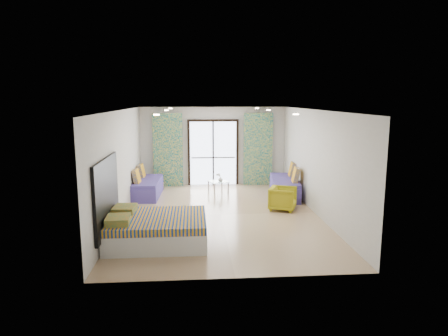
{
  "coord_description": "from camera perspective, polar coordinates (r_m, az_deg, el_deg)",
  "views": [
    {
      "loc": [
        -0.68,
        -10.01,
        2.99
      ],
      "look_at": [
        0.13,
        0.46,
        1.15
      ],
      "focal_mm": 32.0,
      "sensor_mm": 36.0,
      "label": 1
    }
  ],
  "objects": [
    {
      "name": "wall_front",
      "position": [
        6.51,
        1.72,
        -4.67
      ],
      "size": [
        5.0,
        0.01,
        2.7
      ],
      "primitive_type": null,
      "color": "silver",
      "rests_on": "ground"
    },
    {
      "name": "downlight_e",
      "position": [
        13.04,
        -7.65,
        8.44
      ],
      "size": [
        0.12,
        0.12,
        0.02
      ],
      "primitive_type": "cylinder",
      "color": "#FFE0B2",
      "rests_on": "ceiling"
    },
    {
      "name": "daybed_left",
      "position": [
        12.54,
        -10.89,
        -2.68
      ],
      "size": [
        0.81,
        1.91,
        0.93
      ],
      "rotation": [
        0.0,
        0.0,
        -0.04
      ],
      "color": "#483B8E",
      "rests_on": "floor"
    },
    {
      "name": "wall_back",
      "position": [
        13.88,
        -1.57,
        3.14
      ],
      "size": [
        5.0,
        0.01,
        2.7
      ],
      "primitive_type": null,
      "color": "silver",
      "rests_on": "ground"
    },
    {
      "name": "switch_plate",
      "position": [
        9.69,
        -14.97,
        -1.95
      ],
      "size": [
        0.02,
        0.1,
        0.1
      ],
      "primitive_type": "cube",
      "color": "silver",
      "rests_on": "wall_left"
    },
    {
      "name": "bed",
      "position": [
        8.55,
        -9.65,
        -8.6
      ],
      "size": [
        2.03,
        1.65,
        0.7
      ],
      "color": "silver",
      "rests_on": "floor"
    },
    {
      "name": "downlight_a",
      "position": [
        8.05,
        -9.63,
        7.51
      ],
      "size": [
        0.12,
        0.12,
        0.02
      ],
      "primitive_type": "cylinder",
      "color": "#FFE0B2",
      "rests_on": "ceiling"
    },
    {
      "name": "curtain_right",
      "position": [
        13.87,
        4.89,
        2.69
      ],
      "size": [
        1.0,
        0.1,
        2.5
      ],
      "primitive_type": "cube",
      "color": "beige",
      "rests_on": "floor"
    },
    {
      "name": "daybed_right",
      "position": [
        12.44,
        8.71,
        -2.63
      ],
      "size": [
        1.04,
        2.1,
        0.99
      ],
      "rotation": [
        0.0,
        0.0,
        -0.13
      ],
      "color": "#483B8E",
      "rests_on": "floor"
    },
    {
      "name": "balcony_door",
      "position": [
        13.86,
        -1.56,
        2.75
      ],
      "size": [
        1.76,
        0.08,
        2.28
      ],
      "color": "black",
      "rests_on": "floor"
    },
    {
      "name": "armchair",
      "position": [
        10.93,
        8.41,
        -4.17
      ],
      "size": [
        0.84,
        0.86,
        0.69
      ],
      "primitive_type": "imported",
      "rotation": [
        0.0,
        0.0,
        1.19
      ],
      "color": "#A29914",
      "rests_on": "floor"
    },
    {
      "name": "balcony_rail",
      "position": [
        13.91,
        -1.56,
        1.5
      ],
      "size": [
        1.52,
        0.03,
        0.04
      ],
      "primitive_type": "cube",
      "color": "#595451",
      "rests_on": "balcony_door"
    },
    {
      "name": "vase",
      "position": [
        12.73,
        -0.51,
        -1.61
      ],
      "size": [
        0.2,
        0.2,
        0.16
      ],
      "primitive_type": "imported",
      "rotation": [
        0.0,
        0.0,
        0.32
      ],
      "color": "white",
      "rests_on": "coffee_table"
    },
    {
      "name": "wall_right",
      "position": [
        10.63,
        13.05,
        0.8
      ],
      "size": [
        0.01,
        7.5,
        2.7
      ],
      "primitive_type": null,
      "color": "silver",
      "rests_on": "ground"
    },
    {
      "name": "coffee_table",
      "position": [
        12.81,
        -0.82,
        -2.09
      ],
      "size": [
        0.71,
        0.71,
        0.63
      ],
      "rotation": [
        0.0,
        0.0,
        0.37
      ],
      "color": "silver",
      "rests_on": "floor"
    },
    {
      "name": "headboard",
      "position": [
        8.5,
        -16.42,
        -3.68
      ],
      "size": [
        0.06,
        2.1,
        1.5
      ],
      "primitive_type": "cube",
      "color": "black",
      "rests_on": "floor"
    },
    {
      "name": "downlight_c",
      "position": [
        11.04,
        -8.23,
        8.17
      ],
      "size": [
        0.12,
        0.12,
        0.02
      ],
      "primitive_type": "cylinder",
      "color": "#FFE0B2",
      "rests_on": "ceiling"
    },
    {
      "name": "downlight_b",
      "position": [
        8.28,
        10.22,
        7.56
      ],
      "size": [
        0.12,
        0.12,
        0.02
      ],
      "primitive_type": "cylinder",
      "color": "#FFE0B2",
      "rests_on": "ceiling"
    },
    {
      "name": "downlight_f",
      "position": [
        13.18,
        4.73,
        8.51
      ],
      "size": [
        0.12,
        0.12,
        0.02
      ],
      "primitive_type": "cylinder",
      "color": "#FFE0B2",
      "rests_on": "ceiling"
    },
    {
      "name": "ceiling",
      "position": [
        10.04,
        -0.53,
        8.28
      ],
      "size": [
        5.0,
        7.5,
        0.01
      ],
      "primitive_type": null,
      "color": "silver",
      "rests_on": "ground"
    },
    {
      "name": "wall_left",
      "position": [
        10.31,
        -14.52,
        0.46
      ],
      "size": [
        0.01,
        7.5,
        2.7
      ],
      "primitive_type": null,
      "color": "silver",
      "rests_on": "ground"
    },
    {
      "name": "downlight_d",
      "position": [
        11.21,
        6.35,
        8.24
      ],
      "size": [
        0.12,
        0.12,
        0.02
      ],
      "primitive_type": "cylinder",
      "color": "#FFE0B2",
      "rests_on": "ceiling"
    },
    {
      "name": "curtain_left",
      "position": [
        13.72,
        -8.01,
        2.55
      ],
      "size": [
        1.0,
        0.1,
        2.5
      ],
      "primitive_type": "cube",
      "color": "beige",
      "rests_on": "floor"
    },
    {
      "name": "floor",
      "position": [
        10.47,
        -0.51,
        -6.66
      ],
      "size": [
        5.0,
        7.5,
        0.01
      ],
      "primitive_type": null,
      "color": "tan",
      "rests_on": "ground"
    }
  ]
}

